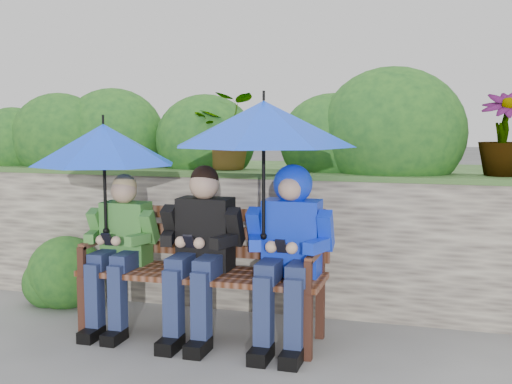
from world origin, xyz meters
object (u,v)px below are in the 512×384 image
(boy_left, at_px, (120,244))
(umbrella_right, at_px, (264,124))
(boy_right, at_px, (289,241))
(umbrella_left, at_px, (104,144))
(boy_middle, at_px, (200,244))
(park_bench, at_px, (205,263))

(boy_left, distance_m, umbrella_right, 1.29)
(umbrella_right, bearing_deg, boy_right, 11.16)
(boy_left, xyz_separation_m, umbrella_left, (-0.08, -0.03, 0.67))
(boy_right, bearing_deg, boy_middle, -178.88)
(umbrella_left, xyz_separation_m, umbrella_right, (1.09, 0.00, 0.14))
(umbrella_right, bearing_deg, umbrella_left, -179.83)
(boy_left, distance_m, boy_middle, 0.58)
(boy_middle, xyz_separation_m, umbrella_left, (-0.66, -0.02, 0.64))
(umbrella_right, bearing_deg, park_bench, 167.45)
(park_bench, bearing_deg, umbrella_left, -171.61)
(umbrella_left, bearing_deg, boy_middle, 1.94)
(park_bench, xyz_separation_m, boy_left, (-0.58, -0.07, 0.11))
(umbrella_left, relative_size, umbrella_right, 0.85)
(boy_right, bearing_deg, park_bench, 173.68)
(park_bench, bearing_deg, boy_left, -173.27)
(park_bench, height_order, boy_right, boy_right)
(boy_middle, bearing_deg, umbrella_right, -2.56)
(boy_middle, relative_size, umbrella_right, 0.99)
(boy_right, relative_size, umbrella_left, 1.18)
(umbrella_left, bearing_deg, umbrella_right, 0.17)
(boy_left, bearing_deg, park_bench, 6.73)
(umbrella_left, distance_m, umbrella_right, 1.10)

